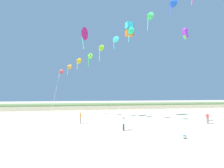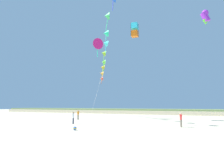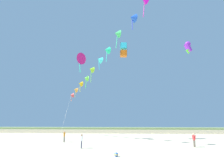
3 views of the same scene
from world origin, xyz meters
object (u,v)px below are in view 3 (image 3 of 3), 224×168
Objects in this scene: beach_ball at (116,155)px; large_kite_mid_trail at (123,50)px; large_kite_low_lead at (80,59)px; person_mid_center at (194,139)px; person_near_right at (82,140)px; person_near_left at (64,136)px; large_kite_high_solo at (188,47)px.

large_kite_mid_trail is at bearing 90.21° from beach_ball.
person_mid_center is at bearing -28.85° from large_kite_low_lead.
large_kite_mid_trail is at bearing -3.65° from large_kite_low_lead.
large_kite_mid_trail reaches higher than person_near_right.
large_kite_low_lead reaches higher than person_mid_center.
person_near_left is 4.58× the size of beach_ball.
large_kite_high_solo is at bearing 1.82° from large_kite_mid_trail.
beach_ball is at bearing -138.16° from person_mid_center.
large_kite_low_lead is at bearing 107.78° from person_near_right.
person_mid_center is at bearing -45.17° from large_kite_mid_trail.
large_kite_mid_trail is 6.90× the size of beach_ball.
person_mid_center is 4.51× the size of beach_ball.
beach_ball is (-8.85, -7.93, -0.76)m from person_mid_center.
large_kite_mid_trail is (4.46, 11.52, 15.23)m from person_near_right.
large_kite_low_lead is (-17.24, 9.50, 13.96)m from person_mid_center.
person_mid_center is at bearing 41.84° from beach_ball.
person_near_right is 19.61m from large_kite_mid_trail.
person_near_right is at bearing 130.11° from beach_ball.
beach_ball is (4.52, -5.37, -0.74)m from person_near_right.
large_kite_low_lead is 20.07m from large_kite_high_solo.
large_kite_high_solo is 26.34m from beach_ball.
person_near_left is 0.66× the size of large_kite_mid_trail.
person_near_right is 13.62m from person_mid_center.
person_mid_center reaches higher than person_near_right.
person_mid_center is 0.68× the size of large_kite_high_solo.
large_kite_low_lead reaches higher than beach_ball.
person_near_right reaches higher than beach_ball.
person_near_left is 18.47m from person_mid_center.
large_kite_high_solo is at bearing 13.31° from person_near_left.
large_kite_high_solo is at bearing 73.44° from person_mid_center.
large_kite_mid_trail is 1.03× the size of large_kite_high_solo.
person_mid_center is 24.13m from large_kite_low_lead.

